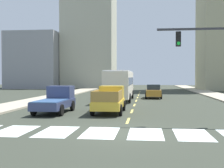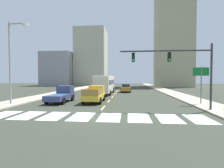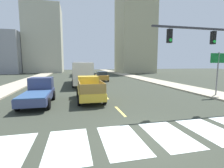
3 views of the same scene
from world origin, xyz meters
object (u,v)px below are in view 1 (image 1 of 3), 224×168
(pickup_dark, at_px, (56,100))
(sedan_near_right, at_px, (153,91))
(city_bus, at_px, (120,83))
(pickup_stakebed, at_px, (110,100))

(pickup_dark, relative_size, sedan_near_right, 1.18)
(pickup_dark, distance_m, city_bus, 11.82)
(pickup_dark, xyz_separation_m, city_bus, (3.86, 11.13, 1.03))
(pickup_stakebed, relative_size, sedan_near_right, 1.18)
(pickup_stakebed, distance_m, sedan_near_right, 15.31)
(pickup_dark, bearing_deg, sedan_near_right, 62.04)
(sedan_near_right, bearing_deg, city_bus, -131.45)
(city_bus, bearing_deg, sedan_near_right, 48.64)
(pickup_stakebed, distance_m, city_bus, 10.72)
(pickup_stakebed, height_order, city_bus, city_bus)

